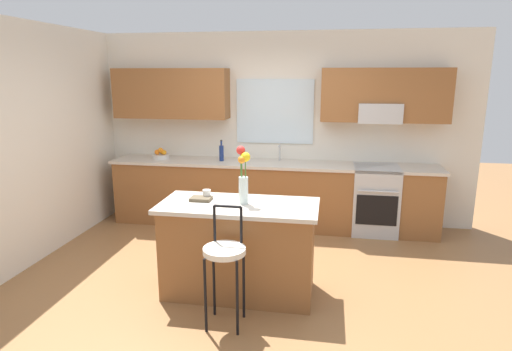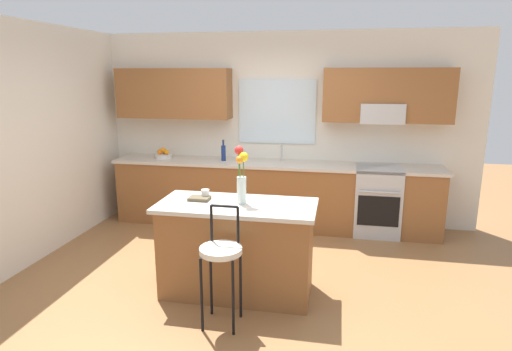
# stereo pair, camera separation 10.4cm
# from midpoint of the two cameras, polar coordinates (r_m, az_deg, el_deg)

# --- Properties ---
(ground_plane) EXTENTS (14.00, 14.00, 0.00)m
(ground_plane) POSITION_cam_midpoint_polar(r_m,az_deg,el_deg) (4.70, -1.53, -13.51)
(ground_plane) COLOR olive
(wall_left) EXTENTS (0.12, 4.60, 2.70)m
(wall_left) POSITION_cam_midpoint_polar(r_m,az_deg,el_deg) (5.62, -27.56, 3.91)
(wall_left) COLOR silver
(wall_left) RESTS_ON ground
(back_wall_assembly) EXTENTS (5.60, 0.50, 2.70)m
(back_wall_assembly) POSITION_cam_midpoint_polar(r_m,az_deg,el_deg) (6.18, 2.26, 7.57)
(back_wall_assembly) COLOR silver
(back_wall_assembly) RESTS_ON ground
(counter_run) EXTENTS (4.56, 0.64, 0.92)m
(counter_run) POSITION_cam_midpoint_polar(r_m,az_deg,el_deg) (6.10, 1.57, -2.45)
(counter_run) COLOR brown
(counter_run) RESTS_ON ground
(sink_faucet) EXTENTS (0.02, 0.13, 0.23)m
(sink_faucet) POSITION_cam_midpoint_polar(r_m,az_deg,el_deg) (6.10, 2.66, 3.26)
(sink_faucet) COLOR #B7BABC
(sink_faucet) RESTS_ON counter_run
(oven_range) EXTENTS (0.60, 0.64, 0.92)m
(oven_range) POSITION_cam_midpoint_polar(r_m,az_deg,el_deg) (6.05, 14.98, -3.10)
(oven_range) COLOR #B7BABC
(oven_range) RESTS_ON ground
(kitchen_island) EXTENTS (1.51, 0.71, 0.92)m
(kitchen_island) POSITION_cam_midpoint_polar(r_m,az_deg,el_deg) (4.25, -2.98, -9.65)
(kitchen_island) COLOR brown
(kitchen_island) RESTS_ON ground
(bar_stool_near) EXTENTS (0.36, 0.36, 1.04)m
(bar_stool_near) POSITION_cam_midpoint_polar(r_m,az_deg,el_deg) (3.68, -4.98, -10.56)
(bar_stool_near) COLOR black
(bar_stool_near) RESTS_ON ground
(flower_vase) EXTENTS (0.14, 0.14, 0.55)m
(flower_vase) POSITION_cam_midpoint_polar(r_m,az_deg,el_deg) (4.03, -2.45, 0.07)
(flower_vase) COLOR silver
(flower_vase) RESTS_ON kitchen_island
(mug_ceramic) EXTENTS (0.08, 0.08, 0.09)m
(mug_ceramic) POSITION_cam_midpoint_polar(r_m,az_deg,el_deg) (4.28, -7.25, -2.47)
(mug_ceramic) COLOR silver
(mug_ceramic) RESTS_ON kitchen_island
(cookbook) EXTENTS (0.20, 0.15, 0.03)m
(cookbook) POSITION_cam_midpoint_polar(r_m,az_deg,el_deg) (4.24, -8.00, -3.07)
(cookbook) COLOR brown
(cookbook) RESTS_ON kitchen_island
(fruit_bowl_oranges) EXTENTS (0.24, 0.24, 0.16)m
(fruit_bowl_oranges) POSITION_cam_midpoint_polar(r_m,az_deg,el_deg) (6.42, -12.96, 2.65)
(fruit_bowl_oranges) COLOR silver
(fruit_bowl_oranges) RESTS_ON counter_run
(bottle_olive_oil) EXTENTS (0.06, 0.06, 0.30)m
(bottle_olive_oil) POSITION_cam_midpoint_polar(r_m,az_deg,el_deg) (6.11, -5.09, 3.04)
(bottle_olive_oil) COLOR navy
(bottle_olive_oil) RESTS_ON counter_run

